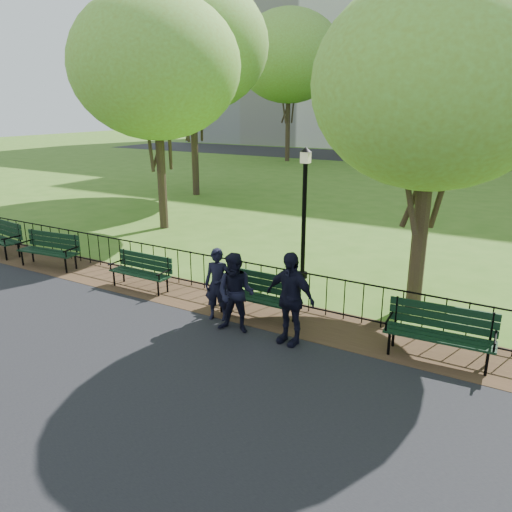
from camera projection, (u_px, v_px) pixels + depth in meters
The scene contains 21 objects.
ground at pixel (236, 342), 9.54m from camera, with size 120.00×120.00×0.00m, color #3B671B.
asphalt_path at pixel (100, 441), 6.73m from camera, with size 60.00×9.20×0.01m, color black.
dirt_strip at pixel (274, 314), 10.77m from camera, with size 60.00×1.60×0.01m, color #342515.
far_street at pixel (481, 162), 38.38m from camera, with size 70.00×9.00×0.01m, color black.
iron_fence at pixel (285, 286), 11.04m from camera, with size 24.06×0.06×1.00m.
apartment_west at pixel (300, 23), 55.94m from camera, with size 22.00×15.00×26.00m, color beige.
park_bench_main at pixel (249, 288), 10.56m from camera, with size 1.81×0.57×1.02m.
park_bench_left_a at pixel (142, 268), 12.15m from camera, with size 1.64×0.52×0.93m.
park_bench_left_b at pixel (50, 246), 13.75m from camera, with size 1.88×0.77×1.04m.
park_bench_left_c at pixel (0, 233), 14.97m from camera, with size 1.98×0.84×1.09m.
park_bench_right_a at pixel (441, 327), 8.75m from camera, with size 1.89×0.68×1.05m.
lamppost at pixel (304, 209), 12.51m from camera, with size 0.30×0.30×3.35m.
tree_near_w at pixel (156, 66), 16.67m from camera, with size 5.74×5.74×8.00m.
tree_near_e at pixel (435, 85), 9.75m from camera, with size 4.87×4.87×6.79m.
tree_mid_w at pixel (191, 45), 22.89m from camera, with size 7.16×7.16×9.97m.
tree_far_w at pixel (289, 56), 37.11m from camera, with size 7.96×7.96×11.09m.
person_left at pixel (218, 284), 10.31m from camera, with size 0.56×0.37×1.53m, color black.
person_mid at pixel (236, 293), 9.72m from camera, with size 0.78×0.41×1.61m, color black.
person_right at pixel (290, 298), 9.25m from camera, with size 1.05×0.43×1.79m, color black.
taxi at pixel (359, 148), 42.90m from camera, with size 1.56×3.88×1.32m, color yellow.
sedan_silver at pixel (470, 152), 38.97m from camera, with size 1.57×4.49×1.48m, color #9B9EA3.
Camera 1 is at (4.70, -7.25, 4.37)m, focal length 35.00 mm.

